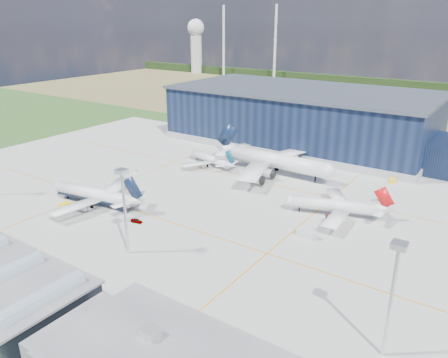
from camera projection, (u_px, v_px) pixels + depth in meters
ground at (175, 206)px, 142.03m from camera, size 600.00×600.00×0.00m
apron at (194, 196)px, 149.76m from camera, size 220.00×160.00×0.08m
farmland at (375, 104)px, 312.18m from camera, size 600.00×220.00×0.01m
treeline at (404, 85)px, 372.67m from camera, size 600.00×8.00×8.00m
horizon_dressing at (217, 42)px, 459.50m from camera, size 440.20×18.00×70.00m
hangar at (307, 119)px, 209.85m from camera, size 145.00×62.00×26.10m
light_mast_center at (124, 198)px, 108.18m from camera, size 2.60×2.60×23.00m
light_mast_east at (394, 282)px, 73.66m from camera, size 2.60×2.60×23.00m
airliner_navy at (93, 188)px, 140.74m from camera, size 41.78×41.11×12.02m
airliner_red at (334, 200)px, 133.19m from camera, size 41.43×40.99×10.67m
airliner_widebody at (277, 153)px, 167.84m from camera, size 53.50×52.37×17.25m
airliner_regional at (210, 155)px, 179.34m from camera, size 34.55×34.11×9.28m
gse_tug_a at (65, 205)px, 140.71m from camera, size 2.33×3.69×1.51m
gse_tug_b at (153, 316)px, 88.41m from camera, size 2.75×3.32×1.23m
gse_van_a at (307, 234)px, 121.05m from camera, size 5.65×2.91×2.37m
gse_cart_a at (134, 204)px, 141.65m from camera, size 2.06×3.03×1.29m
gse_van_b at (243, 175)px, 166.31m from camera, size 4.78×5.26×2.25m
gse_tug_c at (392, 181)px, 161.69m from camera, size 3.14×3.94×1.50m
gse_cart_b at (134, 170)px, 173.68m from camera, size 3.45×3.53×1.29m
car_a at (136, 221)px, 130.00m from camera, size 3.90×2.17×1.25m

